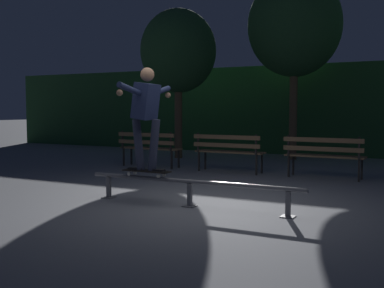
{
  "coord_description": "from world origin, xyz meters",
  "views": [
    {
      "loc": [
        3.13,
        -6.21,
        1.43
      ],
      "look_at": [
        -0.37,
        0.61,
        0.85
      ],
      "focal_mm": 44.07,
      "sensor_mm": 36.0,
      "label": 1
    }
  ],
  "objects_px": {
    "park_bench_left_center": "(228,149)",
    "tree_behind_benches": "(295,26)",
    "park_bench_leftmost": "(149,145)",
    "tree_far_left": "(178,51)",
    "skateboard": "(146,171)",
    "park_bench_right_center": "(324,153)",
    "skateboarder": "(146,110)",
    "grind_rail": "(190,186)"
  },
  "relations": [
    {
      "from": "park_bench_left_center",
      "to": "tree_behind_benches",
      "type": "bearing_deg",
      "value": 80.91
    },
    {
      "from": "park_bench_leftmost",
      "to": "tree_far_left",
      "type": "xyz_separation_m",
      "value": [
        -0.42,
        2.27,
        2.53
      ]
    },
    {
      "from": "park_bench_left_center",
      "to": "tree_far_left",
      "type": "bearing_deg",
      "value": 137.95
    },
    {
      "from": "skateboard",
      "to": "tree_far_left",
      "type": "relative_size",
      "value": 0.18
    },
    {
      "from": "park_bench_leftmost",
      "to": "tree_far_left",
      "type": "distance_m",
      "value": 3.42
    },
    {
      "from": "park_bench_left_center",
      "to": "park_bench_right_center",
      "type": "relative_size",
      "value": 1.0
    },
    {
      "from": "skateboarder",
      "to": "park_bench_leftmost",
      "type": "xyz_separation_m",
      "value": [
        -2.28,
        3.65,
        -0.87
      ]
    },
    {
      "from": "tree_far_left",
      "to": "park_bench_right_center",
      "type": "bearing_deg",
      "value": -26.21
    },
    {
      "from": "tree_behind_benches",
      "to": "skateboard",
      "type": "bearing_deg",
      "value": -92.94
    },
    {
      "from": "tree_behind_benches",
      "to": "park_bench_leftmost",
      "type": "bearing_deg",
      "value": -127.93
    },
    {
      "from": "park_bench_leftmost",
      "to": "park_bench_right_center",
      "type": "xyz_separation_m",
      "value": [
        4.2,
        0.0,
        0.0
      ]
    },
    {
      "from": "park_bench_right_center",
      "to": "tree_behind_benches",
      "type": "distance_m",
      "value": 4.9
    },
    {
      "from": "park_bench_right_center",
      "to": "tree_far_left",
      "type": "xyz_separation_m",
      "value": [
        -4.62,
        2.27,
        2.53
      ]
    },
    {
      "from": "park_bench_leftmost",
      "to": "park_bench_right_center",
      "type": "height_order",
      "value": "same"
    },
    {
      "from": "park_bench_leftmost",
      "to": "park_bench_left_center",
      "type": "distance_m",
      "value": 2.1
    },
    {
      "from": "tree_behind_benches",
      "to": "tree_far_left",
      "type": "distance_m",
      "value": 3.32
    },
    {
      "from": "park_bench_right_center",
      "to": "grind_rail",
      "type": "bearing_deg",
      "value": -107.76
    },
    {
      "from": "grind_rail",
      "to": "park_bench_leftmost",
      "type": "xyz_separation_m",
      "value": [
        -3.02,
        3.65,
        0.23
      ]
    },
    {
      "from": "grind_rail",
      "to": "park_bench_leftmost",
      "type": "relative_size",
      "value": 2.13
    },
    {
      "from": "skateboard",
      "to": "skateboarder",
      "type": "relative_size",
      "value": 0.5
    },
    {
      "from": "grind_rail",
      "to": "skateboard",
      "type": "height_order",
      "value": "skateboard"
    },
    {
      "from": "tree_far_left",
      "to": "park_bench_left_center",
      "type": "bearing_deg",
      "value": -42.05
    },
    {
      "from": "grind_rail",
      "to": "skateboarder",
      "type": "bearing_deg",
      "value": -180.0
    },
    {
      "from": "skateboarder",
      "to": "park_bench_left_center",
      "type": "distance_m",
      "value": 3.76
    },
    {
      "from": "skateboarder",
      "to": "park_bench_left_center",
      "type": "xyz_separation_m",
      "value": [
        -0.18,
        3.65,
        -0.87
      ]
    },
    {
      "from": "skateboard",
      "to": "tree_far_left",
      "type": "bearing_deg",
      "value": 114.5
    },
    {
      "from": "tree_far_left",
      "to": "grind_rail",
      "type": "bearing_deg",
      "value": -59.82
    },
    {
      "from": "skateboarder",
      "to": "park_bench_left_center",
      "type": "bearing_deg",
      "value": 92.88
    },
    {
      "from": "park_bench_left_center",
      "to": "tree_behind_benches",
      "type": "xyz_separation_m",
      "value": [
        0.54,
        3.39,
        3.18
      ]
    },
    {
      "from": "tree_behind_benches",
      "to": "tree_far_left",
      "type": "relative_size",
      "value": 1.21
    },
    {
      "from": "grind_rail",
      "to": "skateboarder",
      "type": "xyz_separation_m",
      "value": [
        -0.74,
        -0.0,
        1.11
      ]
    },
    {
      "from": "tree_behind_benches",
      "to": "park_bench_left_center",
      "type": "bearing_deg",
      "value": -99.09
    },
    {
      "from": "park_bench_left_center",
      "to": "park_bench_right_center",
      "type": "distance_m",
      "value": 2.1
    },
    {
      "from": "grind_rail",
      "to": "skateboarder",
      "type": "distance_m",
      "value": 1.33
    },
    {
      "from": "skateboard",
      "to": "park_bench_right_center",
      "type": "xyz_separation_m",
      "value": [
        1.92,
        3.65,
        0.06
      ]
    },
    {
      "from": "park_bench_left_center",
      "to": "skateboarder",
      "type": "bearing_deg",
      "value": -87.12
    },
    {
      "from": "park_bench_left_center",
      "to": "park_bench_leftmost",
      "type": "bearing_deg",
      "value": 180.0
    },
    {
      "from": "park_bench_left_center",
      "to": "grind_rail",
      "type": "bearing_deg",
      "value": -75.76
    },
    {
      "from": "skateboarder",
      "to": "tree_behind_benches",
      "type": "height_order",
      "value": "tree_behind_benches"
    },
    {
      "from": "park_bench_right_center",
      "to": "tree_far_left",
      "type": "relative_size",
      "value": 0.38
    },
    {
      "from": "skateboard",
      "to": "park_bench_right_center",
      "type": "bearing_deg",
      "value": 62.32
    },
    {
      "from": "skateboard",
      "to": "tree_behind_benches",
      "type": "relative_size",
      "value": 0.15
    }
  ]
}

